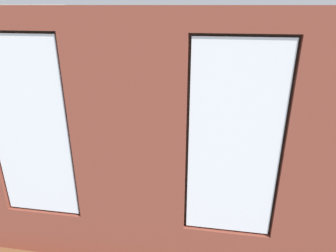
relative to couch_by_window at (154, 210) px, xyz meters
The scene contains 19 objects.
ground_plane 2.19m from the couch_by_window, 86.45° to the right, with size 7.24×6.37×0.10m, color brown.
brick_wall_with_windows 1.37m from the couch_by_window, 78.37° to the left, with size 6.64×0.30×3.14m.
white_wall_right 4.11m from the couch_by_window, 29.86° to the right, with size 0.10×5.37×3.14m, color silver.
couch_by_window is the anchor object (origin of this frame).
couch_left 3.09m from the couch_by_window, 143.47° to the right, with size 0.91×2.06×0.80m.
coffee_table 2.07m from the couch_by_window, 92.49° to the right, with size 1.51×0.75×0.45m.
cup_ceramic 2.17m from the couch_by_window, 87.39° to the right, with size 0.09×0.09×0.11m, color #4C4C51.
table_plant_small 2.01m from the couch_by_window, 79.50° to the right, with size 0.18×0.18×0.28m.
remote_gray 1.97m from the couch_by_window, 95.93° to the right, with size 0.05×0.17×0.02m, color #59595B.
remote_black 2.08m from the couch_by_window, 92.49° to the right, with size 0.05×0.17×0.02m, color black.
media_console 4.10m from the couch_by_window, 40.83° to the right, with size 1.11×0.42×0.59m, color black.
tv_flatscreen 4.15m from the couch_by_window, 40.86° to the right, with size 0.98×0.20×0.69m.
papasan_chair 4.18m from the couch_by_window, 85.05° to the right, with size 1.15×1.15×0.71m.
potted_plant_between_couches 1.41m from the couch_by_window, behind, with size 0.68×0.68×0.89m.
potted_plant_beside_window_right 1.92m from the couch_by_window, ahead, with size 0.59×0.59×0.92m.
potted_plant_near_tv 3.10m from the couch_by_window, 33.46° to the right, with size 0.92×0.94×1.46m.
potted_plant_by_left_couch 3.91m from the couch_by_window, 122.20° to the right, with size 0.37×0.37×0.64m.
potted_plant_foreground_right 5.13m from the couch_by_window, 56.80° to the right, with size 0.76×0.72×1.24m.
potted_plant_corner_near_left 5.10m from the couch_by_window, 121.29° to the right, with size 0.98×1.12×1.41m.
Camera 1 is at (-0.91, 5.71, 3.15)m, focal length 32.00 mm.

